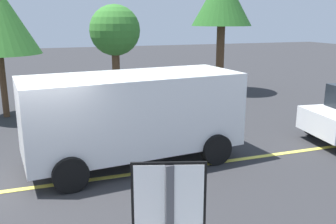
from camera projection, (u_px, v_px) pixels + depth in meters
name	position (u px, v px, depth m)	size (l,w,h in m)	color
ground_plane	(41.00, 187.00, 7.91)	(80.00, 80.00, 0.00)	#2D2D30
lane_marking_centre	(173.00, 169.00, 8.86)	(28.00, 0.16, 0.01)	#E0D14C
white_van	(132.00, 113.00, 9.00)	(5.38, 2.70, 2.20)	white
tree_left_verge	(115.00, 31.00, 16.02)	(2.20, 2.20, 4.10)	#513823
tree_right_verge	(222.00, 0.00, 17.09)	(2.80, 2.80, 5.64)	#513823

